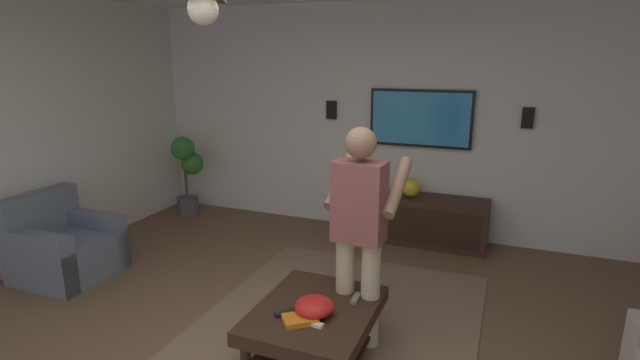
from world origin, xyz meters
name	(u,v)px	position (x,y,z in m)	size (l,w,h in m)	color
wall_back_tv	(392,120)	(3.19, 0.00, 1.37)	(0.10, 6.47, 2.73)	silver
area_rug	(326,342)	(0.57, -0.17, 0.01)	(3.13, 2.16, 0.01)	#7A604C
armchair	(64,248)	(0.69, 2.63, 0.28)	(0.81, 0.82, 0.82)	slate
coffee_table	(315,321)	(0.37, -0.17, 0.30)	(1.00, 0.80, 0.40)	#332116
media_console	(411,219)	(2.85, -0.35, 0.28)	(0.45, 1.70, 0.55)	#332116
tv	(420,118)	(3.09, -0.35, 1.41)	(0.05, 1.17, 0.66)	black
person_standing	(360,225)	(0.69, -0.38, 0.93)	(0.56, 0.56, 1.64)	#C6B793
potted_plant_tall	(188,167)	(2.68, 2.63, 0.68)	(0.44, 0.41, 1.09)	#4C4C51
bowl	(314,306)	(0.28, -0.20, 0.46)	(0.27, 0.27, 0.12)	red
remote_white	(313,324)	(0.16, -0.24, 0.41)	(0.15, 0.04, 0.02)	white
remote_black	(285,313)	(0.21, -0.02, 0.41)	(0.15, 0.04, 0.02)	black
remote_grey	(356,298)	(0.58, -0.40, 0.41)	(0.15, 0.04, 0.02)	slate
book	(300,319)	(0.16, -0.15, 0.42)	(0.22, 0.16, 0.04)	orange
vase_round	(411,187)	(2.82, -0.33, 0.66)	(0.22, 0.22, 0.22)	gold
wall_speaker_left	(528,118)	(3.11, -1.48, 1.47)	(0.06, 0.12, 0.22)	black
wall_speaker_right	(331,110)	(3.11, 0.75, 1.47)	(0.06, 0.12, 0.22)	black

